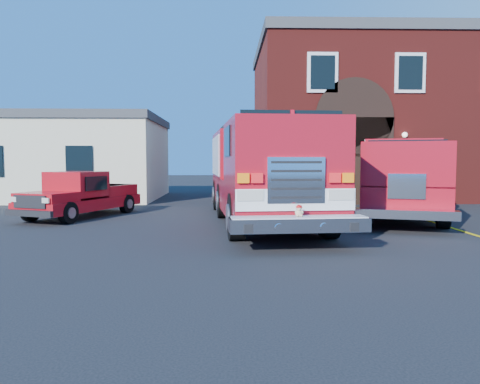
{
  "coord_description": "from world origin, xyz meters",
  "views": [
    {
      "loc": [
        -0.29,
        -12.35,
        2.08
      ],
      "look_at": [
        0.0,
        -1.2,
        1.3
      ],
      "focal_mm": 35.0,
      "sensor_mm": 36.0,
      "label": 1
    }
  ],
  "objects_px": {
    "secondary_truck": "(401,175)",
    "fire_station": "(392,121)",
    "pickup_truck": "(81,195)",
    "side_building": "(65,157)",
    "fire_engine": "(262,171)"
  },
  "relations": [
    {
      "from": "fire_engine",
      "to": "pickup_truck",
      "type": "xyz_separation_m",
      "value": [
        -6.42,
        1.42,
        -0.91
      ]
    },
    {
      "from": "secondary_truck",
      "to": "fire_station",
      "type": "bearing_deg",
      "value": 72.73
    },
    {
      "from": "side_building",
      "to": "secondary_truck",
      "type": "distance_m",
      "value": 17.27
    },
    {
      "from": "pickup_truck",
      "to": "secondary_truck",
      "type": "bearing_deg",
      "value": 0.01
    },
    {
      "from": "fire_station",
      "to": "pickup_truck",
      "type": "distance_m",
      "value": 17.67
    },
    {
      "from": "fire_station",
      "to": "side_building",
      "type": "distance_m",
      "value": 18.13
    },
    {
      "from": "fire_engine",
      "to": "secondary_truck",
      "type": "relative_size",
      "value": 1.2
    },
    {
      "from": "side_building",
      "to": "fire_engine",
      "type": "relative_size",
      "value": 0.94
    },
    {
      "from": "side_building",
      "to": "secondary_truck",
      "type": "xyz_separation_m",
      "value": [
        15.07,
        -8.39,
        -0.68
      ]
    },
    {
      "from": "secondary_truck",
      "to": "fire_engine",
      "type": "bearing_deg",
      "value": -164.8
    },
    {
      "from": "side_building",
      "to": "pickup_truck",
      "type": "xyz_separation_m",
      "value": [
        3.42,
        -8.4,
        -1.42
      ]
    },
    {
      "from": "side_building",
      "to": "fire_engine",
      "type": "xyz_separation_m",
      "value": [
        9.85,
        -9.81,
        -0.51
      ]
    },
    {
      "from": "side_building",
      "to": "fire_engine",
      "type": "bearing_deg",
      "value": -44.91
    },
    {
      "from": "fire_engine",
      "to": "secondary_truck",
      "type": "height_order",
      "value": "fire_engine"
    },
    {
      "from": "fire_station",
      "to": "fire_engine",
      "type": "relative_size",
      "value": 1.41
    }
  ]
}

